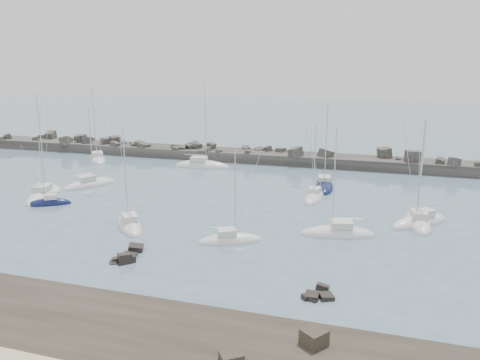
% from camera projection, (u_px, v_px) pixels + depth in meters
% --- Properties ---
extents(ground, '(400.00, 400.00, 0.00)m').
position_uv_depth(ground, '(211.00, 231.00, 51.63)').
color(ground, slate).
rests_on(ground, ground).
extents(rock_shelf, '(140.00, 12.00, 1.96)m').
position_uv_depth(rock_shelf, '(96.00, 341.00, 31.20)').
color(rock_shelf, black).
rests_on(rock_shelf, ground).
extents(rock_cluster_near, '(2.66, 4.68, 1.54)m').
position_uv_depth(rock_cluster_near, '(128.00, 257.00, 44.44)').
color(rock_cluster_near, black).
rests_on(rock_cluster_near, ground).
extents(rock_cluster_far, '(2.69, 3.14, 1.08)m').
position_uv_depth(rock_cluster_far, '(318.00, 297.00, 37.12)').
color(rock_cluster_far, black).
rests_on(rock_cluster_far, ground).
extents(breakwater, '(115.00, 7.57, 5.08)m').
position_uv_depth(breakwater, '(240.00, 158.00, 89.14)').
color(breakwater, '#32302D').
rests_on(breakwater, ground).
extents(sailboat_1, '(8.11, 9.07, 14.70)m').
position_uv_depth(sailboat_1, '(98.00, 160.00, 88.90)').
color(sailboat_1, silver).
rests_on(sailboat_1, ground).
extents(sailboat_2, '(5.64, 4.29, 9.02)m').
position_uv_depth(sailboat_2, '(49.00, 204.00, 61.10)').
color(sailboat_2, '#0F1640').
rests_on(sailboat_2, ground).
extents(sailboat_3, '(6.13, 8.18, 12.72)m').
position_uv_depth(sailboat_3, '(90.00, 185.00, 70.46)').
color(sailboat_3, silver).
rests_on(sailboat_3, ground).
extents(sailboat_4, '(10.27, 4.23, 15.75)m').
position_uv_depth(sailboat_4, '(202.00, 166.00, 83.10)').
color(sailboat_4, silver).
rests_on(sailboat_4, ground).
extents(sailboat_5, '(6.75, 7.43, 12.24)m').
position_uv_depth(sailboat_5, '(130.00, 226.00, 52.86)').
color(sailboat_5, silver).
rests_on(sailboat_5, ground).
extents(sailboat_6, '(2.67, 7.13, 11.20)m').
position_uv_depth(sailboat_6, '(314.00, 198.00, 63.81)').
color(sailboat_6, silver).
rests_on(sailboat_6, ground).
extents(sailboat_7, '(6.88, 4.76, 10.62)m').
position_uv_depth(sailboat_7, '(230.00, 241.00, 48.38)').
color(sailboat_7, silver).
rests_on(sailboat_7, ground).
extents(sailboat_8, '(3.79, 8.84, 13.57)m').
position_uv_depth(sailboat_8, '(324.00, 187.00, 69.44)').
color(sailboat_8, '#0F1640').
rests_on(sailboat_8, ground).
extents(sailboat_9, '(8.30, 4.22, 12.65)m').
position_uv_depth(sailboat_9, '(338.00, 234.00, 50.25)').
color(sailboat_9, silver).
rests_on(sailboat_9, ground).
extents(sailboat_10, '(3.38, 8.25, 12.80)m').
position_uv_depth(sailboat_10, '(418.00, 223.00, 53.74)').
color(sailboat_10, silver).
rests_on(sailboat_10, ground).
extents(sailboat_13, '(5.58, 10.02, 15.11)m').
position_uv_depth(sailboat_13, '(44.00, 196.00, 64.66)').
color(sailboat_13, silver).
rests_on(sailboat_13, ground).
extents(sailboat_14, '(7.70, 7.61, 13.14)m').
position_uv_depth(sailboat_14, '(420.00, 223.00, 53.87)').
color(sailboat_14, silver).
rests_on(sailboat_14, ground).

